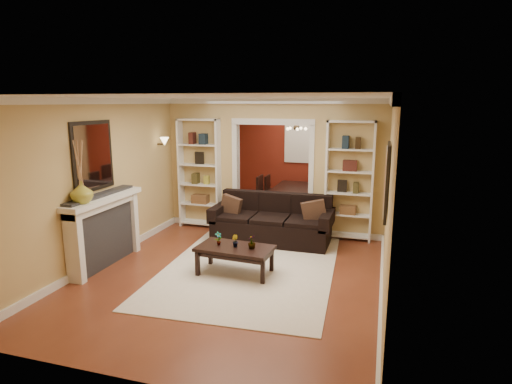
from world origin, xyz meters
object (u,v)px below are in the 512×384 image
(sofa, at_px, (272,219))
(bookshelf_left, at_px, (200,174))
(dining_table, at_px, (295,200))
(fireplace, at_px, (106,231))
(coffee_table, at_px, (235,260))
(bookshelf_right, at_px, (349,181))

(sofa, relative_size, bookshelf_left, 1.00)
(dining_table, bearing_deg, fireplace, 152.44)
(bookshelf_left, xyz_separation_m, fireplace, (-0.54, -2.53, -0.57))
(coffee_table, height_order, fireplace, fireplace)
(bookshelf_right, bearing_deg, dining_table, 128.62)
(coffee_table, relative_size, dining_table, 0.67)
(bookshelf_left, bearing_deg, bookshelf_right, 0.00)
(bookshelf_right, height_order, fireplace, bookshelf_right)
(bookshelf_left, relative_size, fireplace, 1.35)
(bookshelf_left, bearing_deg, coffee_table, -55.06)
(sofa, relative_size, bookshelf_right, 1.00)
(fireplace, bearing_deg, dining_table, 62.44)
(sofa, xyz_separation_m, bookshelf_left, (-1.73, 0.58, 0.70))
(dining_table, bearing_deg, bookshelf_left, 135.98)
(sofa, height_order, bookshelf_left, bookshelf_left)
(sofa, distance_m, bookshelf_left, 1.95)
(coffee_table, distance_m, fireplace, 2.17)
(bookshelf_right, bearing_deg, sofa, -157.10)
(bookshelf_left, distance_m, fireplace, 2.65)
(bookshelf_right, height_order, dining_table, bookshelf_right)
(coffee_table, relative_size, bookshelf_left, 0.51)
(sofa, bearing_deg, fireplace, -139.30)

